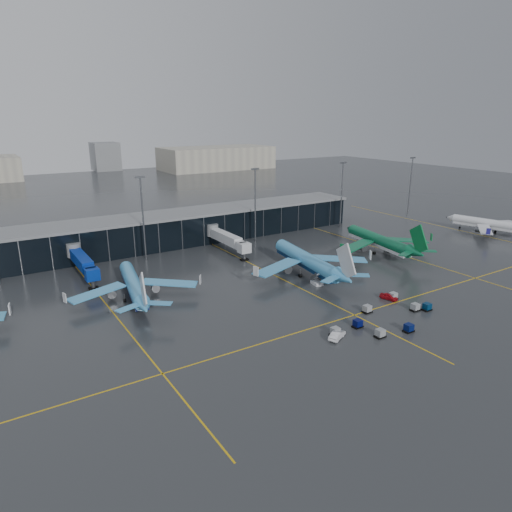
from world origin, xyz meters
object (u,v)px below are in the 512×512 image
airliner_klm_near (306,251)px  airliner_ba (490,219)px  service_van_white (337,335)px  airliner_arkefly (133,276)px  baggage_carts (386,316)px  airliner_aer_lingus (379,233)px  service_van_red (389,297)px  mobile_airstair (317,282)px

airliner_klm_near → airliner_ba: 87.16m
service_van_white → airliner_klm_near: bearing=-54.0°
airliner_arkefly → baggage_carts: bearing=-34.6°
airliner_aer_lingus → service_van_red: 41.31m
airliner_klm_near → service_van_white: airliner_klm_near is taller
airliner_arkefly → service_van_red: size_ratio=8.40×
airliner_aer_lingus → airliner_klm_near: bearing=-162.2°
airliner_ba → mobile_airstair: 90.55m
airliner_aer_lingus → service_van_white: size_ratio=8.19×
airliner_arkefly → airliner_klm_near: bearing=-0.1°
mobile_airstair → service_van_red: (8.01, -17.27, -0.03)m
baggage_carts → service_van_red: baggage_carts is taller
airliner_ba → airliner_aer_lingus: bearing=162.0°
mobile_airstair → service_van_white: mobile_airstair is taller
airliner_ba → baggage_carts: bearing=-173.2°
baggage_carts → airliner_arkefly: bearing=135.4°
airliner_ba → mobile_airstair: (-90.08, -7.90, -4.80)m
service_van_white → service_van_red: bearing=-95.4°
airliner_klm_near → service_van_red: 26.80m
airliner_arkefly → airliner_ba: bearing=6.3°
baggage_carts → service_van_white: 15.05m
airliner_aer_lingus → mobile_airstair: (-35.97, -12.64, -5.41)m
baggage_carts → service_van_red: size_ratio=6.46×
airliner_klm_near → airliner_aer_lingus: (33.04, 4.23, -0.28)m
airliner_ba → mobile_airstair: airliner_ba is taller
airliner_klm_near → baggage_carts: 34.06m
airliner_aer_lingus → service_van_red: airliner_aer_lingus is taller
airliner_aer_lingus → mobile_airstair: size_ratio=11.50×
airliner_ba → service_van_white: size_ratio=7.38×
airliner_aer_lingus → airliner_ba: size_ratio=1.11×
airliner_ba → baggage_carts: size_ratio=1.29×
airliner_aer_lingus → mobile_airstair: bearing=-150.2°
mobile_airstair → airliner_arkefly: bearing=167.8°
airliner_aer_lingus → baggage_carts: (-37.21, -37.56, -5.42)m
baggage_carts → service_van_white: bearing=-176.6°
mobile_airstair → service_van_white: size_ratio=0.71×
airliner_klm_near → mobile_airstair: size_ratio=12.01×
airliner_ba → airliner_arkefly: bearing=163.3°
airliner_klm_near → service_van_red: (5.08, -25.68, -5.71)m
airliner_klm_near → airliner_ba: (87.15, -0.51, -0.89)m
mobile_airstair → service_van_red: bearing=-56.4°
airliner_arkefly → service_van_red: (51.44, -33.96, -4.89)m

